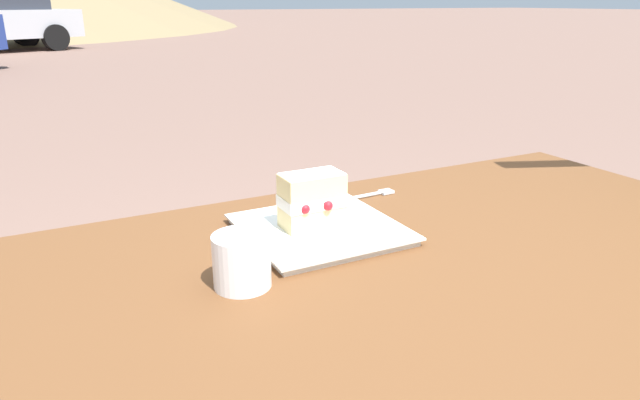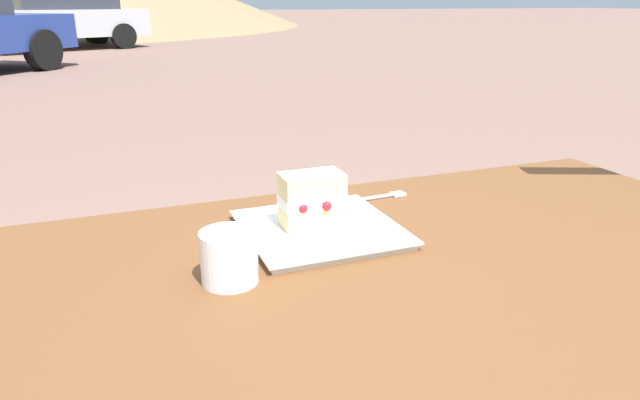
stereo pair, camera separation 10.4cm
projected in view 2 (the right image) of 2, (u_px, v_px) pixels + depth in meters
The scene contains 6 objects.
patio_table at pixel (446, 324), 0.95m from camera, with size 1.39×0.94×0.75m.
dessert_plate at pixel (320, 230), 1.06m from camera, with size 0.28×0.28×0.02m.
cake_slice at pixel (312, 200), 1.04m from camera, with size 0.11×0.07×0.10m.
dessert_fork at pixel (375, 197), 1.24m from camera, with size 0.17×0.03×0.01m.
coffee_cup at pixel (229, 256), 0.86m from camera, with size 0.09×0.09×0.08m.
parked_car_far at pixel (57, 18), 14.07m from camera, with size 4.50×3.14×1.42m.
Camera 2 is at (0.49, 0.69, 1.15)m, focal length 32.11 mm.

